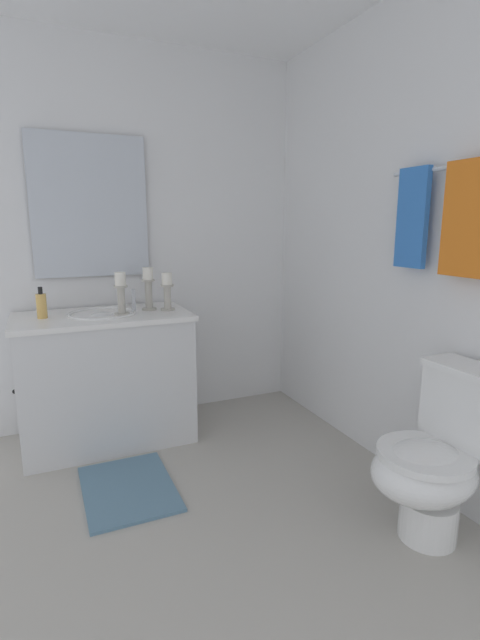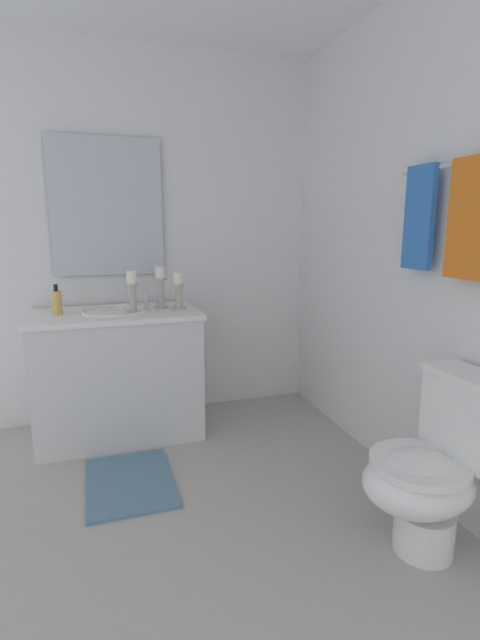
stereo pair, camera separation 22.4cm
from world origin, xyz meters
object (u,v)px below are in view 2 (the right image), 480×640
object	(u,v)px
mirror	(107,207)
soap_bottle	(57,302)
towel_bar	(452,165)
candle_holder_short	(161,287)
bath_mat	(130,482)
vanity_cabinet	(118,374)
toilet	(433,469)
candle_holder_mid	(132,291)
candle_holder_tall	(179,290)
towel_center	(472,219)
sink_basin	(115,318)
towel_near_vanity	(419,218)

from	to	relation	value
mirror	soap_bottle	distance (m)	0.70
towel_bar	soap_bottle	bearing A→B (deg)	-126.23
candle_holder_short	bath_mat	bearing A→B (deg)	-23.88
vanity_cabinet	bath_mat	world-z (taller)	vanity_cabinet
mirror	toilet	xyz separation A→B (m)	(1.79, 1.13, -1.07)
vanity_cabinet	candle_holder_mid	xyz separation A→B (m)	(0.07, 0.10, 0.53)
vanity_cabinet	candle_holder_tall	size ratio (longest dim) A/B	4.39
candle_holder_tall	bath_mat	xyz separation A→B (m)	(0.59, -0.39, -0.92)
towel_center	candle_holder_short	bearing A→B (deg)	-143.27
soap_bottle	towel_center	xyz separation A→B (m)	(1.39, 1.67, 0.47)
candle_holder_mid	towel_bar	xyz separation A→B (m)	(1.15, 1.25, 0.64)
candle_holder_tall	bath_mat	size ratio (longest dim) A/B	0.39
mirror	soap_bottle	xyz separation A→B (m)	(0.26, -0.33, -0.56)
sink_basin	bath_mat	world-z (taller)	sink_basin
towel_center	bath_mat	xyz separation A→B (m)	(-0.75, -1.34, -1.34)
sink_basin	candle_holder_short	size ratio (longest dim) A/B	1.51
soap_bottle	bath_mat	distance (m)	1.13
soap_bottle	bath_mat	xyz separation A→B (m)	(0.64, 0.33, -0.87)
candle_holder_mid	towel_center	bearing A→B (deg)	43.31
candle_holder_tall	toilet	xyz separation A→B (m)	(1.48, 0.74, -0.56)
towel_bar	bath_mat	xyz separation A→B (m)	(-0.59, -1.35, -1.56)
towel_bar	bath_mat	distance (m)	2.15
sink_basin	candle_holder_mid	size ratio (longest dim) A/B	1.59
candle_holder_short	towel_near_vanity	xyz separation A→B (m)	(1.09, 1.05, 0.41)
vanity_cabinet	towel_near_vanity	distance (m)	1.95
towel_center	towel_bar	bearing A→B (deg)	173.48
vanity_cabinet	towel_center	world-z (taller)	towel_center
candle_holder_mid	soap_bottle	size ratio (longest dim) A/B	1.41
mirror	candle_holder_tall	xyz separation A→B (m)	(0.31, 0.39, -0.51)
sink_basin	towel_bar	world-z (taller)	towel_bar
candle_holder_short	towel_center	world-z (taller)	towel_center
soap_bottle	bath_mat	world-z (taller)	soap_bottle
vanity_cabinet	sink_basin	xyz separation A→B (m)	(0.00, 0.00, 0.36)
candle_holder_short	candle_holder_mid	world-z (taller)	candle_holder_short
sink_basin	mirror	size ratio (longest dim) A/B	0.46
candle_holder_mid	soap_bottle	bearing A→B (deg)	-100.96
vanity_cabinet	mirror	world-z (taller)	mirror
candle_holder_mid	towel_bar	bearing A→B (deg)	47.40
bath_mat	candle_holder_short	bearing A→B (deg)	156.12
sink_basin	towel_center	world-z (taller)	towel_center
towel_center	towel_near_vanity	bearing A→B (deg)	180.00
vanity_cabinet	mirror	xyz separation A→B (m)	(-0.28, 0.00, 1.03)
mirror	candle_holder_tall	bearing A→B (deg)	51.65
mirror	soap_bottle	bearing A→B (deg)	-51.15
candle_holder_mid	vanity_cabinet	bearing A→B (deg)	-123.20
soap_bottle	toilet	bearing A→B (deg)	43.73
candle_holder_short	towel_center	size ratio (longest dim) A/B	0.55
vanity_cabinet	soap_bottle	bearing A→B (deg)	-92.68
towel_center	mirror	bearing A→B (deg)	-141.08
vanity_cabinet	towel_near_vanity	world-z (taller)	towel_near_vanity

